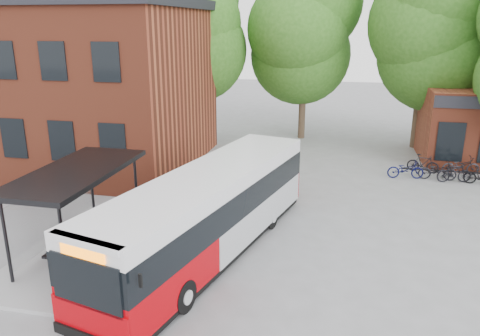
% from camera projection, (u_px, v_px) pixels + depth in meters
% --- Properties ---
extents(ground, '(100.00, 100.00, 0.00)m').
position_uv_depth(ground, '(222.00, 252.00, 15.58)').
color(ground, slate).
extents(station_building, '(18.40, 10.40, 8.50)m').
position_uv_depth(station_building, '(32.00, 82.00, 25.43)').
color(station_building, maroon).
rests_on(station_building, ground).
extents(bus_shelter, '(3.60, 7.00, 2.90)m').
position_uv_depth(bus_shelter, '(80.00, 211.00, 15.16)').
color(bus_shelter, black).
rests_on(bus_shelter, ground).
extents(bike_rail, '(5.20, 0.10, 0.38)m').
position_uv_depth(bike_rail, '(456.00, 175.00, 22.93)').
color(bike_rail, black).
rests_on(bike_rail, ground).
extents(tree_0, '(7.92, 7.92, 11.00)m').
position_uv_depth(tree_0, '(194.00, 53.00, 30.13)').
color(tree_0, '#285917').
rests_on(tree_0, ground).
extents(tree_1, '(7.92, 7.92, 10.40)m').
position_uv_depth(tree_1, '(304.00, 58.00, 29.70)').
color(tree_1, '#285917').
rests_on(tree_1, ground).
extents(tree_2, '(7.92, 7.92, 11.00)m').
position_uv_depth(tree_2, '(423.00, 56.00, 27.22)').
color(tree_2, '#285917').
rests_on(tree_2, ground).
extents(city_bus, '(4.92, 11.29, 2.81)m').
position_uv_depth(city_bus, '(209.00, 214.00, 15.09)').
color(city_bus, '#A40007').
rests_on(city_bus, ground).
extents(bicycle_0, '(1.79, 0.80, 0.91)m').
position_uv_depth(bicycle_0, '(405.00, 169.00, 22.88)').
color(bicycle_0, '#0A0D3B').
rests_on(bicycle_0, ground).
extents(bicycle_1, '(1.62, 0.84, 0.93)m').
position_uv_depth(bicycle_1, '(423.00, 163.00, 23.82)').
color(bicycle_1, black).
rests_on(bicycle_1, ground).
extents(bicycle_2, '(1.77, 0.62, 0.93)m').
position_uv_depth(bicycle_2, '(437.00, 171.00, 22.65)').
color(bicycle_2, black).
rests_on(bicycle_2, ground).
extents(bicycle_3, '(1.68, 0.76, 0.97)m').
position_uv_depth(bicycle_3, '(454.00, 173.00, 22.27)').
color(bicycle_3, black).
rests_on(bicycle_3, ground).
extents(bicycle_4, '(1.92, 0.94, 0.96)m').
position_uv_depth(bicycle_4, '(461.00, 166.00, 23.38)').
color(bicycle_4, black).
rests_on(bicycle_4, ground).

